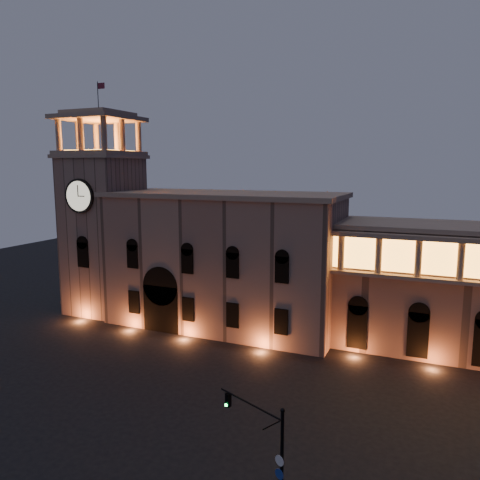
{
  "coord_description": "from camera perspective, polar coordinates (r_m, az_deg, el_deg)",
  "views": [
    {
      "loc": [
        23.64,
        -32.59,
        20.78
      ],
      "look_at": [
        2.91,
        16.0,
        12.55
      ],
      "focal_mm": 35.0,
      "sensor_mm": 36.0,
      "label": 1
    }
  ],
  "objects": [
    {
      "name": "ground",
      "position": [
        45.3,
        -12.04,
        -18.65
      ],
      "size": [
        160.0,
        160.0,
        0.0
      ],
      "primitive_type": "plane",
      "color": "black",
      "rests_on": "ground"
    },
    {
      "name": "traffic_light",
      "position": [
        30.09,
        3.66,
        -25.13
      ],
      "size": [
        5.08,
        2.48,
        7.55
      ],
      "rotation": [
        0.0,
        0.0,
        -0.42
      ],
      "color": "black",
      "rests_on": "ground"
    },
    {
      "name": "government_building",
      "position": [
        61.46,
        -2.11,
        -2.42
      ],
      "size": [
        30.8,
        12.8,
        17.6
      ],
      "color": "#916F5E",
      "rests_on": "ground"
    },
    {
      "name": "clock_tower",
      "position": [
        69.9,
        -16.28,
        1.7
      ],
      "size": [
        9.8,
        9.8,
        32.4
      ],
      "color": "#916F5E",
      "rests_on": "ground"
    }
  ]
}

